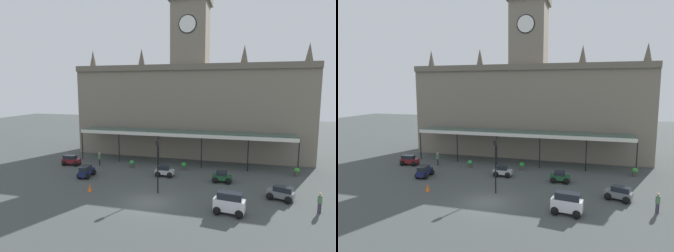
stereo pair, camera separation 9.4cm
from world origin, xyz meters
The scene contains 16 objects.
ground_plane centered at (0.00, 0.00, 0.00)m, with size 140.00×140.00×0.00m, color #404544.
station_building centered at (0.00, 18.62, 7.44)m, with size 32.99×6.37×22.42m.
entrance_canopy centered at (0.00, 13.21, 4.08)m, with size 27.71×3.26×4.24m.
car_navy_estate centered at (-9.00, 4.95, 0.56)m, with size 1.64×2.30×1.27m.
car_grey_estate centered at (11.08, 3.55, 0.56)m, with size 2.42×2.03×1.27m.
car_green_sedan centered at (5.68, 7.06, 0.50)m, with size 2.06×1.53×1.19m.
car_silver_sedan centered at (-0.68, 7.43, 0.50)m, with size 2.07×1.55×1.19m.
car_white_van centered at (6.84, -0.50, 0.81)m, with size 2.51×1.81×1.77m.
car_maroon_estate centered at (-13.52, 8.79, 0.56)m, with size 2.32×1.67×1.27m.
pedestrian_crossing_forecourt centered at (13.70, 1.52, 0.91)m, with size 0.34×0.34×1.67m.
pedestrian_beside_cars centered at (-9.96, 9.67, 0.91)m, with size 0.34×0.36×1.67m.
victorian_lamppost centered at (0.13, 2.29, 3.20)m, with size 0.30×0.30×5.18m.
traffic_cone centered at (-6.33, 1.10, 0.36)m, with size 0.40×0.40×0.72m, color orange.
planter_forecourt_centre centered at (-5.53, 9.68, 0.49)m, with size 0.60×0.60×0.96m.
planter_by_canopy centered at (0.88, 10.40, 0.49)m, with size 0.60×0.60×0.96m.
planter_near_kerb centered at (13.60, 11.44, 0.49)m, with size 0.60×0.60×0.96m.
Camera 1 is at (7.81, -22.27, 9.82)m, focal length 30.52 mm.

